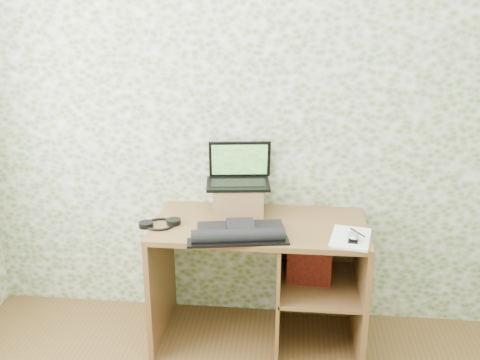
# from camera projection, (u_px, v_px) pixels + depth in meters

# --- Properties ---
(wall_back) EXTENTS (3.50, 0.00, 3.50)m
(wall_back) POSITION_uv_depth(u_px,v_px,m) (264.00, 116.00, 3.13)
(wall_back) COLOR white
(wall_back) RESTS_ON ground
(desk) EXTENTS (1.20, 0.60, 0.75)m
(desk) POSITION_uv_depth(u_px,v_px,m) (273.00, 264.00, 3.12)
(desk) COLOR brown
(desk) RESTS_ON floor
(riser) EXTENTS (0.32, 0.27, 0.17)m
(riser) POSITION_uv_depth(u_px,v_px,m) (238.00, 199.00, 3.13)
(riser) COLOR olive
(riser) RESTS_ON desk
(laptop) EXTENTS (0.39, 0.30, 0.24)m
(laptop) POSITION_uv_depth(u_px,v_px,m) (239.00, 174.00, 3.12)
(laptop) COLOR black
(laptop) RESTS_ON riser
(keyboard) EXTENTS (0.54, 0.35, 0.07)m
(keyboard) POSITION_uv_depth(u_px,v_px,m) (239.00, 232.00, 2.83)
(keyboard) COLOR black
(keyboard) RESTS_ON desk
(headphones) EXTENTS (0.23, 0.22, 0.03)m
(headphones) POSITION_uv_depth(u_px,v_px,m) (160.00, 224.00, 2.98)
(headphones) COLOR black
(headphones) RESTS_ON desk
(notepad) EXTENTS (0.25, 0.31, 0.01)m
(notepad) POSITION_uv_depth(u_px,v_px,m) (351.00, 238.00, 2.81)
(notepad) COLOR white
(notepad) RESTS_ON desk
(mouse) EXTENTS (0.07, 0.10, 0.03)m
(mouse) POSITION_uv_depth(u_px,v_px,m) (353.00, 237.00, 2.77)
(mouse) COLOR #B7B7BA
(mouse) RESTS_ON notepad
(pen) EXTENTS (0.07, 0.11, 0.01)m
(pen) POSITION_uv_depth(u_px,v_px,m) (358.00, 232.00, 2.86)
(pen) COLOR black
(pen) RESTS_ON notepad
(red_box) EXTENTS (0.26, 0.09, 0.30)m
(red_box) POSITION_uv_depth(u_px,v_px,m) (309.00, 259.00, 3.05)
(red_box) COLOR #9A1A0E
(red_box) RESTS_ON desk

